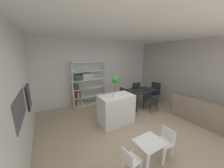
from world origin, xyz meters
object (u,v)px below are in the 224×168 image
Objects in this scene: dining_chair_far at (135,91)px; dining_table at (141,91)px; potted_plant_on_island at (115,84)px; dining_chair_window_side at (154,91)px; built_in_oven at (28,97)px; child_chair_right at (165,141)px; dining_chair_near at (149,97)px; kitchen_island at (116,109)px; open_bookshelf at (86,84)px; sofa at (206,115)px; child_chair_left at (130,161)px; dining_chair_island_side at (126,97)px; child_table at (149,146)px.

dining_table is at bearing 94.67° from dining_chair_far.
dining_chair_window_side is at bearing 14.33° from potted_plant_on_island.
built_in_oven is at bearing 7.63° from dining_chair_far.
dining_chair_near is at bearing 144.82° from child_chair_right.
kitchen_island is 1.89m from dining_chair_far.
open_bookshelf is 0.99× the size of sofa.
dining_table is (1.61, 0.58, 0.19)m from kitchen_island.
potted_plant_on_island is at bearing -19.65° from built_in_oven.
kitchen_island is at bearing -170.10° from dining_chair_near.
potted_plant_on_island reaches higher than child_chair_left.
dining_chair_island_side is at bearing 35.25° from potted_plant_on_island.
dining_table is at bearing 95.86° from dining_chair_near.
dining_chair_island_side is at bearing 35.44° from kitchen_island.
dining_chair_far is at bearing -49.91° from child_chair_left.
child_table is 0.88× the size of child_chair_right.
dining_chair_window_side is (2.18, 2.18, 0.22)m from child_chair_right.
dining_chair_window_side is 0.91m from dining_chair_far.
child_table is (-0.15, -1.54, -0.89)m from potted_plant_on_island.
dining_chair_island_side reaches higher than dining_table.
dining_chair_island_side is at bearing -49.16° from open_bookshelf.
built_in_oven is at bearing 65.58° from sofa.
dining_chair_far is (-0.01, 0.42, -0.09)m from dining_table.
potted_plant_on_island is 1.91m from dining_table.
potted_plant_on_island is at bearing -82.29° from open_bookshelf.
open_bookshelf is 3.58× the size of child_table.
built_in_oven is 0.63× the size of dining_chair_far.
potted_plant_on_island is at bearing -83.12° from dining_chair_window_side.
dining_chair_window_side is at bearing -94.37° from dining_chair_island_side.
open_bookshelf is at bearing -14.21° from child_chair_left.
kitchen_island is at bearing -79.79° from open_bookshelf.
sofa is (0.09, -2.03, -0.29)m from dining_chair_window_side.
kitchen_island is 2.91m from sofa.
dining_table is at bearing -2.30° from built_in_oven.
kitchen_island is at bearing 60.21° from sofa.
built_in_oven is 0.52× the size of dining_table.
dining_chair_island_side is 1.03× the size of dining_chair_near.
built_in_oven is 2.25m from open_bookshelf.
child_chair_left is (1.57, -2.33, -0.75)m from built_in_oven.
child_chair_left reaches higher than child_table.
dining_chair_island_side reaches higher than sofa.
child_chair_left is 2.91m from dining_chair_near.
dining_chair_island_side is at bearing 157.74° from dining_chair_near.
child_table is 0.95× the size of child_chair_left.
child_chair_right reaches higher than child_chair_left.
sofa is (0.89, -1.58, -0.28)m from dining_chair_near.
potted_plant_on_island is at bearing 84.29° from child_table.
child_chair_left is (-0.36, -3.48, -0.64)m from open_bookshelf.
child_chair_right is 2.23m from dining_chair_near.
potted_plant_on_island is 0.66× the size of dining_chair_near.
dining_chair_far is at bearing 155.44° from child_chair_right.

